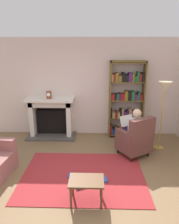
{
  "coord_description": "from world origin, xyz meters",
  "views": [
    {
      "loc": [
        0.23,
        -3.39,
        2.46
      ],
      "look_at": [
        0.1,
        1.2,
        1.05
      ],
      "focal_mm": 34.33,
      "sensor_mm": 36.0,
      "label": 1
    }
  ],
  "objects": [
    {
      "name": "floor_lamp",
      "position": [
        1.83,
        1.56,
        1.44
      ],
      "size": [
        0.32,
        0.32,
        1.69
      ],
      "color": "#B7933F",
      "rests_on": "ground"
    },
    {
      "name": "mantel_clock",
      "position": [
        -1.02,
        2.2,
        1.21
      ],
      "size": [
        0.14,
        0.14,
        0.2
      ],
      "color": "brown",
      "rests_on": "fireplace"
    },
    {
      "name": "armchair_reading",
      "position": [
        1.17,
        1.15,
        0.42
      ],
      "size": [
        0.87,
        0.86,
        0.97
      ],
      "rotation": [
        0.0,
        0.0,
        3.7
      ],
      "color": "#331E14",
      "rests_on": "ground"
    },
    {
      "name": "seated_reader",
      "position": [
        1.1,
        1.25,
        0.62
      ],
      "size": [
        0.54,
        0.59,
        1.14
      ],
      "rotation": [
        0.0,
        0.0,
        3.7
      ],
      "color": "silver",
      "rests_on": "ground"
    },
    {
      "name": "side_table",
      "position": [
        0.1,
        -0.45,
        0.36
      ],
      "size": [
        0.56,
        0.39,
        0.42
      ],
      "color": "brown",
      "rests_on": "ground"
    },
    {
      "name": "fireplace",
      "position": [
        -1.01,
        2.3,
        0.59
      ],
      "size": [
        1.34,
        0.64,
        1.11
      ],
      "color": "#4C4742",
      "rests_on": "ground"
    },
    {
      "name": "ground",
      "position": [
        0.0,
        0.0,
        0.0
      ],
      "size": [
        14.0,
        14.0,
        0.0
      ],
      "primitive_type": "plane",
      "color": "brown"
    },
    {
      "name": "bookshelf",
      "position": [
        1.08,
        2.33,
        1.03
      ],
      "size": [
        0.95,
        0.32,
        2.11
      ],
      "color": "brown",
      "rests_on": "ground"
    },
    {
      "name": "scattered_books",
      "position": [
        0.08,
        0.09,
        0.03
      ],
      "size": [
        0.78,
        0.52,
        0.04
      ],
      "color": "#334CA5",
      "rests_on": "area_rug"
    },
    {
      "name": "back_wall",
      "position": [
        0.0,
        2.55,
        1.35
      ],
      "size": [
        5.6,
        0.1,
        2.7
      ],
      "primitive_type": "cube",
      "color": "beige",
      "rests_on": "ground"
    },
    {
      "name": "area_rug",
      "position": [
        0.0,
        0.3,
        0.01
      ],
      "size": [
        2.4,
        1.8,
        0.01
      ],
      "primitive_type": "cube",
      "color": "maroon",
      "rests_on": "ground"
    }
  ]
}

